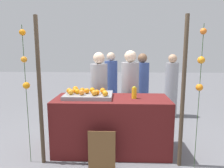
{
  "coord_description": "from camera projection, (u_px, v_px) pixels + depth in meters",
  "views": [
    {
      "loc": [
        0.13,
        -3.21,
        1.65
      ],
      "look_at": [
        0.0,
        0.15,
        1.09
      ],
      "focal_mm": 33.17,
      "sensor_mm": 36.0,
      "label": 1
    }
  ],
  "objects": [
    {
      "name": "ground_plane",
      "position": [
        112.0,
        150.0,
        3.44
      ],
      "size": [
        24.0,
        24.0,
        0.0
      ],
      "primitive_type": "plane",
      "color": "slate"
    },
    {
      "name": "stall_counter",
      "position": [
        112.0,
        124.0,
        3.37
      ],
      "size": [
        1.83,
        0.75,
        0.89
      ],
      "primitive_type": "cube",
      "color": "#5B1919",
      "rests_on": "ground_plane"
    },
    {
      "name": "orange_tray",
      "position": [
        89.0,
        95.0,
        3.34
      ],
      "size": [
        0.76,
        0.55,
        0.06
      ],
      "primitive_type": "cube",
      "color": "gray",
      "rests_on": "stall_counter"
    },
    {
      "name": "orange_0",
      "position": [
        94.0,
        93.0,
        3.17
      ],
      "size": [
        0.09,
        0.09,
        0.09
      ],
      "primitive_type": "sphere",
      "color": "orange",
      "rests_on": "orange_tray"
    },
    {
      "name": "orange_1",
      "position": [
        75.0,
        91.0,
        3.36
      ],
      "size": [
        0.08,
        0.08,
        0.08
      ],
      "primitive_type": "sphere",
      "color": "orange",
      "rests_on": "orange_tray"
    },
    {
      "name": "orange_2",
      "position": [
        87.0,
        91.0,
        3.33
      ],
      "size": [
        0.09,
        0.09,
        0.09
      ],
      "primitive_type": "sphere",
      "color": "orange",
      "rests_on": "orange_tray"
    },
    {
      "name": "orange_3",
      "position": [
        71.0,
        92.0,
        3.24
      ],
      "size": [
        0.09,
        0.09,
        0.09
      ],
      "primitive_type": "sphere",
      "color": "orange",
      "rests_on": "orange_tray"
    },
    {
      "name": "orange_4",
      "position": [
        75.0,
        89.0,
        3.49
      ],
      "size": [
        0.09,
        0.09,
        0.09
      ],
      "primitive_type": "sphere",
      "color": "orange",
      "rests_on": "orange_tray"
    },
    {
      "name": "orange_5",
      "position": [
        97.0,
        92.0,
        3.23
      ],
      "size": [
        0.08,
        0.08,
        0.08
      ],
      "primitive_type": "sphere",
      "color": "orange",
      "rests_on": "orange_tray"
    },
    {
      "name": "orange_6",
      "position": [
        92.0,
        90.0,
        3.39
      ],
      "size": [
        0.09,
        0.09,
        0.09
      ],
      "primitive_type": "sphere",
      "color": "orange",
      "rests_on": "orange_tray"
    },
    {
      "name": "orange_7",
      "position": [
        105.0,
        93.0,
        3.14
      ],
      "size": [
        0.08,
        0.08,
        0.08
      ],
      "primitive_type": "sphere",
      "color": "orange",
      "rests_on": "orange_tray"
    },
    {
      "name": "orange_8",
      "position": [
        77.0,
        91.0,
        3.3
      ],
      "size": [
        0.08,
        0.08,
        0.08
      ],
      "primitive_type": "sphere",
      "color": "orange",
      "rests_on": "orange_tray"
    },
    {
      "name": "orange_9",
      "position": [
        82.0,
        90.0,
        3.44
      ],
      "size": [
        0.08,
        0.08,
        0.08
      ],
      "primitive_type": "sphere",
      "color": "orange",
      "rests_on": "orange_tray"
    },
    {
      "name": "orange_10",
      "position": [
        82.0,
        92.0,
        3.21
      ],
      "size": [
        0.09,
        0.09,
        0.09
      ],
      "primitive_type": "sphere",
      "color": "orange",
      "rests_on": "orange_tray"
    },
    {
      "name": "orange_11",
      "position": [
        69.0,
        91.0,
        3.35
      ],
      "size": [
        0.09,
        0.09,
        0.09
      ],
      "primitive_type": "sphere",
      "color": "orange",
      "rests_on": "orange_tray"
    },
    {
      "name": "orange_12",
      "position": [
        105.0,
        93.0,
        3.22
      ],
      "size": [
        0.08,
        0.08,
        0.08
      ],
      "primitive_type": "sphere",
      "color": "orange",
      "rests_on": "orange_tray"
    },
    {
      "name": "orange_13",
      "position": [
        103.0,
        91.0,
        3.35
      ],
      "size": [
        0.09,
        0.09,
        0.09
      ],
      "primitive_type": "sphere",
      "color": "orange",
      "rests_on": "orange_tray"
    },
    {
      "name": "juice_bottle",
      "position": [
        134.0,
        93.0,
        3.25
      ],
      "size": [
        0.08,
        0.08,
        0.19
      ],
      "color": "gold",
      "rests_on": "stall_counter"
    },
    {
      "name": "chalkboard_sign",
      "position": [
        102.0,
        150.0,
        2.87
      ],
      "size": [
        0.38,
        0.03,
        0.57
      ],
      "color": "brown",
      "rests_on": "ground_plane"
    },
    {
      "name": "vendor_left",
      "position": [
        99.0,
        97.0,
        3.97
      ],
      "size": [
        0.32,
        0.32,
        1.6
      ],
      "color": "#99999E",
      "rests_on": "ground_plane"
    },
    {
      "name": "vendor_right",
      "position": [
        130.0,
        97.0,
        3.92
      ],
      "size": [
        0.33,
        0.33,
        1.64
      ],
      "color": "#99999E",
      "rests_on": "ground_plane"
    },
    {
      "name": "crowd_person_0",
      "position": [
        111.0,
        86.0,
        5.23
      ],
      "size": [
        0.32,
        0.32,
        1.59
      ],
      "color": "#384C8C",
      "rests_on": "ground_plane"
    },
    {
      "name": "crowd_person_1",
      "position": [
        171.0,
        88.0,
        5.1
      ],
      "size": [
        0.31,
        0.31,
        1.54
      ],
      "color": "#99999E",
      "rests_on": "ground_plane"
    },
    {
      "name": "crowd_person_2",
      "position": [
        142.0,
        90.0,
        4.77
      ],
      "size": [
        0.31,
        0.31,
        1.57
      ],
      "color": "#384C8C",
      "rests_on": "ground_plane"
    },
    {
      "name": "canopy_post_left",
      "position": [
        40.0,
        93.0,
        2.9
      ],
      "size": [
        0.06,
        0.06,
        2.11
      ],
      "primitive_type": "cylinder",
      "color": "#473828",
      "rests_on": "ground_plane"
    },
    {
      "name": "canopy_post_right",
      "position": [
        183.0,
        94.0,
        2.82
      ],
      "size": [
        0.06,
        0.06,
        2.11
      ],
      "primitive_type": "cylinder",
      "color": "#473828",
      "rests_on": "ground_plane"
    },
    {
      "name": "garland_strand_left",
      "position": [
        25.0,
        65.0,
        2.85
      ],
      "size": [
        0.1,
        0.1,
        1.98
      ],
      "color": "#2D4C23",
      "rests_on": "ground_plane"
    },
    {
      "name": "garland_strand_right",
      "position": [
        201.0,
        66.0,
        2.7
      ],
      "size": [
        0.1,
        0.11,
        1.98
      ],
      "color": "#2D4C23",
      "rests_on": "ground_plane"
    }
  ]
}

